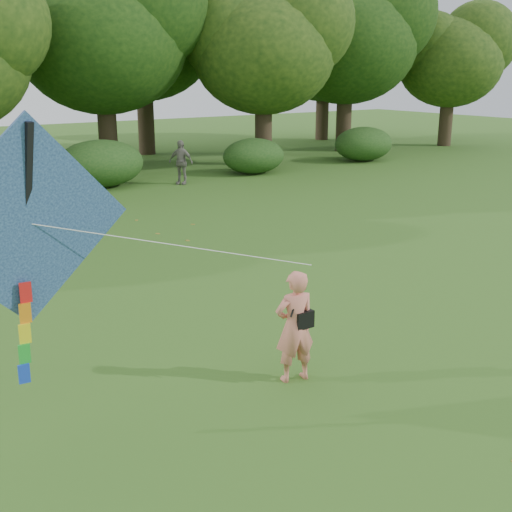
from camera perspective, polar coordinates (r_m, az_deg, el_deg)
ground at (r=10.09m, az=8.22°, el=-10.55°), size 100.00×100.00×0.00m
man_kite_flyer at (r=9.56m, az=3.46°, el=-6.27°), size 0.70×0.52×1.73m
bystander_right at (r=26.53m, az=-6.70°, el=8.28°), size 0.98×1.11×1.79m
crossbody_bag at (r=9.56m, az=4.14°, el=-5.54°), size 0.43×0.20×0.70m
flying_kite at (r=7.97m, az=-19.60°, el=2.47°), size 5.09×0.94×3.32m
tree_line at (r=30.49m, az=-20.25°, el=17.33°), size 54.70×15.30×9.48m
shrub_band at (r=25.05m, az=-21.42°, el=6.72°), size 39.15×3.22×1.88m
fallen_leaves at (r=14.67m, az=-13.58°, el=-2.15°), size 8.60×14.59×0.01m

